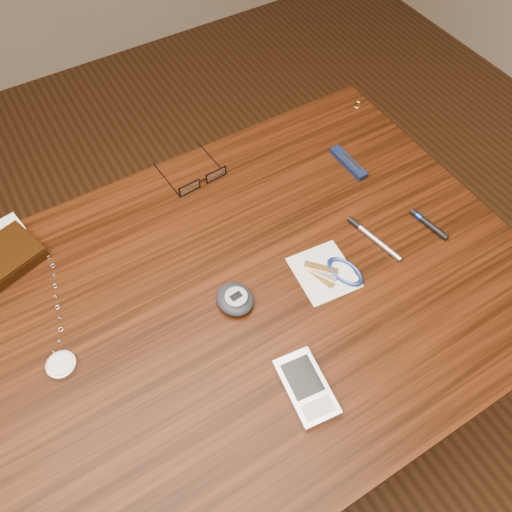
# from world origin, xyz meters

# --- Properties ---
(ground) EXTENTS (3.80, 3.80, 0.00)m
(ground) POSITION_xyz_m (0.00, 0.00, 0.00)
(ground) COLOR #472814
(ground) RESTS_ON ground
(desk) EXTENTS (1.00, 0.70, 0.75)m
(desk) POSITION_xyz_m (0.00, 0.00, 0.65)
(desk) COLOR #331508
(desk) RESTS_ON ground
(wallet_and_card) EXTENTS (0.14, 0.17, 0.03)m
(wallet_and_card) POSITION_xyz_m (-0.31, 0.27, 0.76)
(wallet_and_card) COLOR black
(wallet_and_card) RESTS_ON desk
(eyeglasses) EXTENTS (0.11, 0.12, 0.02)m
(eyeglasses) POSITION_xyz_m (0.06, 0.26, 0.76)
(eyeglasses) COLOR black
(eyeglasses) RESTS_ON desk
(gold_ring) EXTENTS (0.03, 0.03, 0.00)m
(gold_ring) POSITION_xyz_m (0.47, 0.29, 0.75)
(gold_ring) COLOR tan
(gold_ring) RESTS_ON desk
(pocket_watch) EXTENTS (0.07, 0.27, 0.01)m
(pocket_watch) POSITION_xyz_m (-0.29, 0.04, 0.76)
(pocket_watch) COLOR silver
(pocket_watch) RESTS_ON desk
(pda_phone) EXTENTS (0.07, 0.12, 0.02)m
(pda_phone) POSITION_xyz_m (0.01, -0.19, 0.76)
(pda_phone) COLOR silver
(pda_phone) RESTS_ON desk
(pedometer) EXTENTS (0.06, 0.07, 0.03)m
(pedometer) POSITION_xyz_m (-0.01, -0.01, 0.76)
(pedometer) COLOR black
(pedometer) RESTS_ON desk
(notepad_keys) EXTENTS (0.12, 0.12, 0.01)m
(notepad_keys) POSITION_xyz_m (0.16, -0.05, 0.75)
(notepad_keys) COLOR white
(notepad_keys) RESTS_ON desk
(pocket_knife) EXTENTS (0.02, 0.10, 0.01)m
(pocket_knife) POSITION_xyz_m (0.34, 0.15, 0.76)
(pocket_knife) COLOR #131A3A
(pocket_knife) RESTS_ON desk
(silver_pen) EXTENTS (0.03, 0.12, 0.01)m
(silver_pen) POSITION_xyz_m (0.26, -0.02, 0.75)
(silver_pen) COLOR #B3B3B7
(silver_pen) RESTS_ON desk
(black_blue_pen) EXTENTS (0.02, 0.08, 0.01)m
(black_blue_pen) POSITION_xyz_m (0.37, -0.05, 0.76)
(black_blue_pen) COLOR black
(black_blue_pen) RESTS_ON desk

